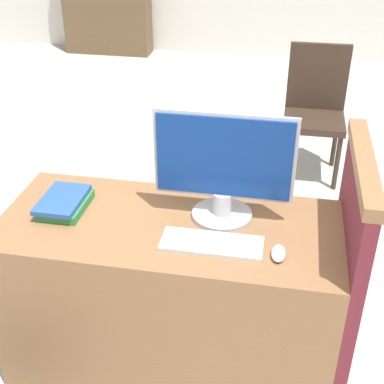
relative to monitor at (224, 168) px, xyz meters
name	(u,v)px	position (x,y,z in m)	size (l,w,h in m)	color
desk	(170,296)	(-0.21, -0.09, -0.62)	(1.41, 0.63, 0.78)	#8C603D
carrel_divider	(343,276)	(0.52, -0.04, -0.43)	(0.07, 0.73, 1.12)	maroon
monitor	(224,168)	(0.00, 0.00, 0.00)	(0.56, 0.25, 0.46)	#B7B7BC
keyboard	(212,244)	(-0.01, -0.21, -0.22)	(0.39, 0.15, 0.02)	silver
mouse	(278,253)	(0.24, -0.23, -0.21)	(0.05, 0.11, 0.03)	silver
book_stack	(64,203)	(-0.67, -0.06, -0.20)	(0.18, 0.26, 0.06)	#2D7F42
far_chair	(315,105)	(0.43, 1.99, -0.47)	(0.44, 0.44, 0.97)	#38281E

